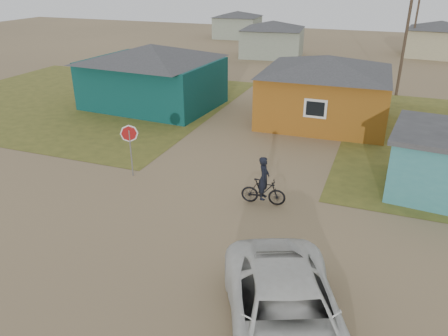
{
  "coord_description": "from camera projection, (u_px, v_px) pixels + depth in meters",
  "views": [
    {
      "loc": [
        5.86,
        -11.21,
        8.18
      ],
      "look_at": [
        0.45,
        3.0,
        1.3
      ],
      "focal_mm": 35.0,
      "sensor_mm": 36.0,
      "label": 1
    }
  ],
  "objects": [
    {
      "name": "cyclist",
      "position": [
        264.0,
        187.0,
        16.52
      ],
      "size": [
        1.76,
        0.66,
        1.94
      ],
      "color": "black",
      "rests_on": "ground"
    },
    {
      "name": "ground",
      "position": [
        180.0,
        235.0,
        14.82
      ],
      "size": [
        120.0,
        120.0,
        0.0
      ],
      "primitive_type": "plane",
      "color": "#907753"
    },
    {
      "name": "utility_pole_near",
      "position": [
        406.0,
        36.0,
        29.74
      ],
      "size": [
        1.4,
        0.2,
        8.0
      ],
      "color": "#443629",
      "rests_on": "ground"
    },
    {
      "name": "grass_nw",
      "position": [
        82.0,
        99.0,
        30.42
      ],
      "size": [
        20.0,
        18.0,
        0.0
      ],
      "primitive_type": "cube",
      "color": "olive",
      "rests_on": "ground"
    },
    {
      "name": "house_teal",
      "position": [
        153.0,
        75.0,
        28.22
      ],
      "size": [
        8.93,
        7.08,
        4.0
      ],
      "color": "#093634",
      "rests_on": "ground"
    },
    {
      "name": "house_pale_west",
      "position": [
        272.0,
        38.0,
        44.94
      ],
      "size": [
        7.04,
        6.15,
        3.6
      ],
      "color": "gray",
      "rests_on": "ground"
    },
    {
      "name": "house_beige_east",
      "position": [
        438.0,
        38.0,
        44.87
      ],
      "size": [
        6.95,
        6.05,
        3.6
      ],
      "color": "tan",
      "rests_on": "ground"
    },
    {
      "name": "utility_pole_far",
      "position": [
        417.0,
        16.0,
        43.03
      ],
      "size": [
        1.4,
        0.2,
        8.0
      ],
      "color": "#443629",
      "rests_on": "ground"
    },
    {
      "name": "stop_sign",
      "position": [
        130.0,
        138.0,
        18.42
      ],
      "size": [
        0.76,
        0.15,
        2.33
      ],
      "color": "gray",
      "rests_on": "ground"
    },
    {
      "name": "house_pale_north",
      "position": [
        238.0,
        24.0,
        57.8
      ],
      "size": [
        6.28,
        5.81,
        3.4
      ],
      "color": "gray",
      "rests_on": "ground"
    },
    {
      "name": "vehicle",
      "position": [
        287.0,
        318.0,
        10.16
      ],
      "size": [
        4.78,
        6.45,
        1.63
      ],
      "primitive_type": "imported",
      "rotation": [
        0.0,
        0.0,
        0.4
      ],
      "color": "white",
      "rests_on": "ground"
    },
    {
      "name": "house_yellow",
      "position": [
        325.0,
        89.0,
        25.1
      ],
      "size": [
        7.72,
        6.76,
        3.9
      ],
      "color": "#8F5316",
      "rests_on": "ground"
    }
  ]
}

